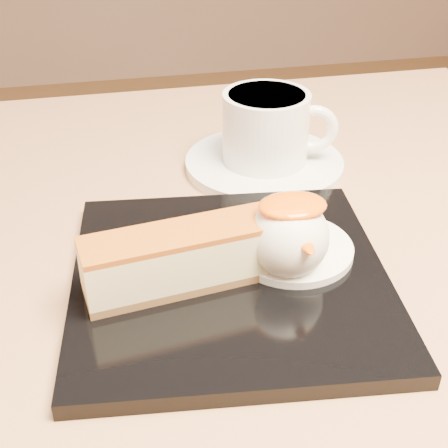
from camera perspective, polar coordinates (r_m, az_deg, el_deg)
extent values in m
cube|color=brown|center=(0.46, -0.67, -7.61)|extent=(0.80, 0.80, 0.04)
cube|color=black|center=(0.44, 0.55, -5.06)|extent=(0.24, 0.24, 0.01)
cube|color=brown|center=(0.43, -3.88, -5.10)|extent=(0.14, 0.05, 0.01)
cube|color=#F4EA9F|center=(0.42, -3.97, -3.02)|extent=(0.14, 0.05, 0.03)
cube|color=#973C10|center=(0.41, -4.07, -0.94)|extent=(0.14, 0.05, 0.00)
cylinder|color=white|center=(0.46, 6.22, -2.23)|extent=(0.09, 0.09, 0.01)
sphere|color=white|center=(0.43, 5.93, -1.24)|extent=(0.06, 0.06, 0.06)
ellipsoid|color=#ED5F07|center=(0.42, 6.30, 1.69)|extent=(0.05, 0.04, 0.01)
ellipsoid|color=#2B8334|center=(0.47, 2.01, -0.93)|extent=(0.02, 0.01, 0.00)
ellipsoid|color=#2B8334|center=(0.47, 2.91, -0.44)|extent=(0.02, 0.01, 0.00)
ellipsoid|color=#2B8334|center=(0.47, 0.94, -0.55)|extent=(0.01, 0.02, 0.00)
cylinder|color=white|center=(0.60, 3.69, 5.52)|extent=(0.15, 0.15, 0.01)
cylinder|color=white|center=(0.58, 3.82, 8.80)|extent=(0.08, 0.08, 0.07)
cylinder|color=black|center=(0.57, 3.93, 11.60)|extent=(0.07, 0.07, 0.00)
torus|color=white|center=(0.58, 8.18, 8.62)|extent=(0.05, 0.02, 0.05)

